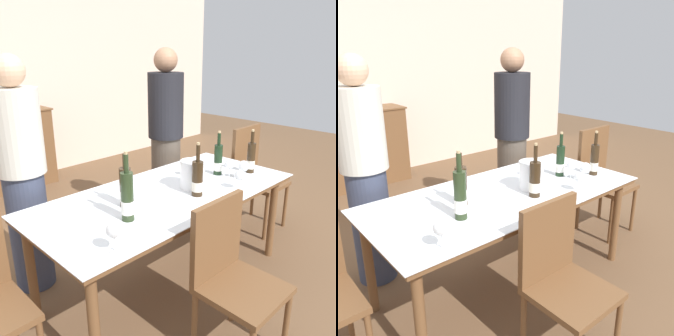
% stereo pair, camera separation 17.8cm
% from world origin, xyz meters
% --- Properties ---
extents(ground_plane, '(12.00, 12.00, 0.00)m').
position_xyz_m(ground_plane, '(0.00, 0.00, 0.00)').
color(ground_plane, brown).
extents(dining_table, '(1.94, 0.89, 0.74)m').
position_xyz_m(dining_table, '(0.00, 0.00, 0.67)').
color(dining_table, brown).
rests_on(dining_table, ground_plane).
extents(ice_bucket, '(0.18, 0.18, 0.20)m').
position_xyz_m(ice_bucket, '(0.19, -0.06, 0.84)').
color(ice_bucket, white).
rests_on(ice_bucket, dining_table).
extents(wine_bottle_0, '(0.08, 0.08, 0.35)m').
position_xyz_m(wine_bottle_0, '(-0.35, 0.03, 0.86)').
color(wine_bottle_0, '#332314').
rests_on(wine_bottle_0, dining_table).
extents(wine_bottle_1, '(0.07, 0.07, 0.35)m').
position_xyz_m(wine_bottle_1, '(0.55, -0.01, 0.85)').
color(wine_bottle_1, black).
rests_on(wine_bottle_1, dining_table).
extents(wine_bottle_2, '(0.08, 0.08, 0.42)m').
position_xyz_m(wine_bottle_2, '(-0.46, -0.13, 0.88)').
color(wine_bottle_2, '#28381E').
rests_on(wine_bottle_2, dining_table).
extents(wine_bottle_3, '(0.07, 0.07, 0.35)m').
position_xyz_m(wine_bottle_3, '(0.77, -0.17, 0.86)').
color(wine_bottle_3, '#332314').
rests_on(wine_bottle_3, dining_table).
extents(wine_bottle_4, '(0.08, 0.08, 0.37)m').
position_xyz_m(wine_bottle_4, '(0.11, -0.18, 0.85)').
color(wine_bottle_4, '#332314').
rests_on(wine_bottle_4, dining_table).
extents(wine_glass_0, '(0.08, 0.08, 0.16)m').
position_xyz_m(wine_glass_0, '(-0.72, -0.35, 0.85)').
color(wine_glass_0, white).
rests_on(wine_glass_0, dining_table).
extents(wine_glass_1, '(0.07, 0.07, 0.13)m').
position_xyz_m(wine_glass_1, '(0.35, 0.13, 0.82)').
color(wine_glass_1, white).
rests_on(wine_glass_1, dining_table).
extents(wine_glass_2, '(0.08, 0.08, 0.15)m').
position_xyz_m(wine_glass_2, '(0.60, -0.22, 0.84)').
color(wine_glass_2, white).
rests_on(wine_glass_2, dining_table).
extents(wine_glass_3, '(0.08, 0.08, 0.14)m').
position_xyz_m(wine_glass_3, '(0.40, -0.32, 0.83)').
color(wine_glass_3, white).
rests_on(wine_glass_3, dining_table).
extents(wine_glass_4, '(0.07, 0.07, 0.14)m').
position_xyz_m(wine_glass_4, '(0.56, -0.12, 0.84)').
color(wine_glass_4, white).
rests_on(wine_glass_4, dining_table).
extents(chair_right_end, '(0.42, 0.42, 0.99)m').
position_xyz_m(chair_right_end, '(1.27, 0.09, 0.56)').
color(chair_right_end, brown).
rests_on(chair_right_end, ground_plane).
extents(chair_near_front, '(0.42, 0.42, 0.91)m').
position_xyz_m(chair_near_front, '(-0.18, -0.67, 0.52)').
color(chair_near_front, brown).
rests_on(chair_near_front, ground_plane).
extents(person_host, '(0.33, 0.33, 1.67)m').
position_xyz_m(person_host, '(-0.71, 0.70, 0.84)').
color(person_host, '#383F56').
rests_on(person_host, ground_plane).
extents(person_guest_left, '(0.33, 0.33, 1.70)m').
position_xyz_m(person_guest_left, '(0.69, 0.71, 0.86)').
color(person_guest_left, '#51473D').
rests_on(person_guest_left, ground_plane).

